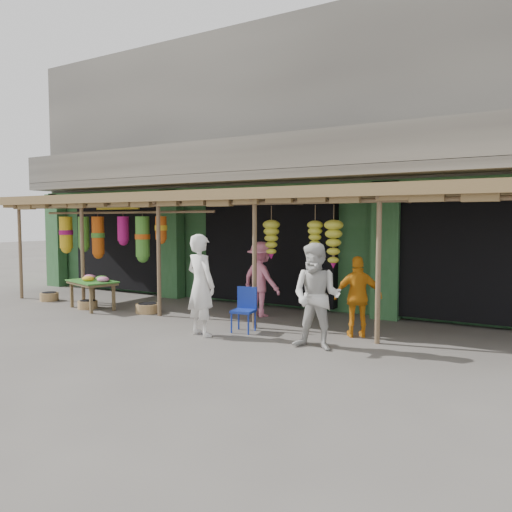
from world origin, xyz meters
The scene contains 12 objects.
ground centered at (0.00, 0.00, 0.00)m, with size 80.00×80.00×0.00m, color #514C47.
building centered at (0.00, 4.87, 3.37)m, with size 16.40×6.80×7.00m.
awning centered at (-0.16, 0.80, 2.58)m, with size 14.00×2.70×2.79m.
flower_table centered at (-3.48, -0.34, 0.66)m, with size 1.53×1.16×0.81m.
blue_chair centered at (0.99, -0.55, 0.48)m, with size 0.47×0.48×0.86m.
basket_left centered at (-3.64, -0.39, 0.10)m, with size 0.47×0.47×0.19m, color olive.
basket_mid centered at (-2.00, -0.05, 0.11)m, with size 0.55×0.55×0.21m, color olive.
basket_right centered at (-5.49, -0.08, 0.11)m, with size 0.47×0.47×0.22m, color olive.
person_front centered at (0.46, -1.27, 0.95)m, with size 0.69×0.46×1.90m, color white.
person_right centered at (2.73, -1.10, 0.89)m, with size 0.87×0.68×1.78m, color beige.
person_vendor centered at (3.04, 0.11, 0.75)m, with size 0.88×0.37×1.50m, color orange.
person_shopper centered at (0.50, 0.94, 0.84)m, with size 1.09×0.62×1.68m, color pink.
Camera 1 is at (6.03, -8.71, 2.16)m, focal length 35.00 mm.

